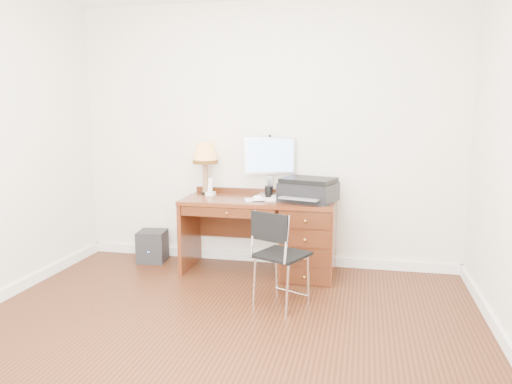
% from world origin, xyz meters
% --- Properties ---
extents(ground, '(4.00, 4.00, 0.00)m').
position_xyz_m(ground, '(0.00, 0.00, 0.00)').
color(ground, '#36190C').
rests_on(ground, ground).
extents(room_shell, '(4.00, 4.00, 4.00)m').
position_xyz_m(room_shell, '(0.00, 0.63, 0.05)').
color(room_shell, silver).
rests_on(room_shell, ground).
extents(desk, '(1.50, 0.67, 0.75)m').
position_xyz_m(desk, '(0.32, 1.40, 0.41)').
color(desk, '#5D2713').
rests_on(desk, ground).
extents(monitor, '(0.51, 0.23, 0.59)m').
position_xyz_m(monitor, '(0.07, 1.63, 1.12)').
color(monitor, silver).
rests_on(monitor, desk).
extents(keyboard, '(0.44, 0.25, 0.02)m').
position_xyz_m(keyboard, '(0.09, 1.33, 0.76)').
color(keyboard, white).
rests_on(keyboard, desk).
extents(mouse_pad, '(0.22, 0.22, 0.04)m').
position_xyz_m(mouse_pad, '(0.00, 1.33, 0.76)').
color(mouse_pad, black).
rests_on(mouse_pad, desk).
extents(printer, '(0.59, 0.51, 0.22)m').
position_xyz_m(printer, '(0.49, 1.38, 0.86)').
color(printer, black).
rests_on(printer, desk).
extents(leg_lamp, '(0.26, 0.26, 0.53)m').
position_xyz_m(leg_lamp, '(-0.61, 1.58, 1.14)').
color(leg_lamp, black).
rests_on(leg_lamp, desk).
extents(phone, '(0.09, 0.09, 0.18)m').
position_xyz_m(phone, '(-0.52, 1.47, 0.80)').
color(phone, white).
rests_on(phone, desk).
extents(pen_cup, '(0.08, 0.08, 0.11)m').
position_xyz_m(pen_cup, '(0.07, 1.55, 0.80)').
color(pen_cup, black).
rests_on(pen_cup, desk).
extents(chair, '(0.51, 0.52, 0.81)m').
position_xyz_m(chair, '(0.36, 0.54, 0.49)').
color(chair, black).
rests_on(chair, ground).
extents(equipment_box, '(0.32, 0.32, 0.33)m').
position_xyz_m(equipment_box, '(-1.20, 1.50, 0.17)').
color(equipment_box, black).
rests_on(equipment_box, ground).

